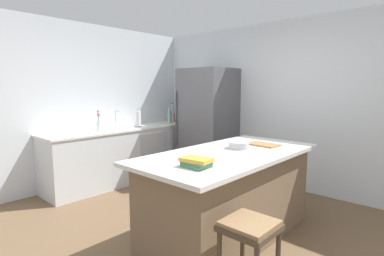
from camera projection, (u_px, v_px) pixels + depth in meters
The scene contains 17 objects.
ground_plane at pixel (183, 233), 3.30m from camera, with size 7.20×7.20×0.00m, color brown.
wall_rear at pixel (282, 105), 4.76m from camera, with size 6.00×0.10×2.60m, color silver.
wall_left at pixel (72, 105), 4.77m from camera, with size 0.10×6.00×2.60m, color silver.
counter_run_left at pixel (126, 154), 5.16m from camera, with size 0.69×2.77×0.90m.
kitchen_island at pixel (229, 194), 3.16m from camera, with size 1.03×2.11×0.92m.
refrigerator at pixel (208, 124), 5.28m from camera, with size 0.85×0.79×1.90m.
bar_stool at pixel (249, 237), 2.12m from camera, with size 0.36×0.36×0.65m.
sink_faucet at pixel (116, 119), 5.00m from camera, with size 0.15×0.05×0.30m.
flower_vase at pixel (99, 124), 4.72m from camera, with size 0.08×0.08×0.32m.
paper_towel_roll at pixel (138, 119), 5.25m from camera, with size 0.14×0.14×0.31m.
vinegar_bottle at pixel (179, 116), 6.01m from camera, with size 0.06×0.06×0.25m.
hot_sauce_bottle at pixel (174, 117), 5.97m from camera, with size 0.05×0.05×0.22m.
soda_bottle at pixel (172, 115), 5.85m from camera, with size 0.07×0.07×0.37m.
gin_bottle at pixel (169, 116), 5.76m from camera, with size 0.07×0.07×0.33m.
cookbook_stack at pixel (196, 162), 2.51m from camera, with size 0.28×0.19×0.08m.
mixing_bowl at pixel (239, 145), 3.28m from camera, with size 0.23×0.23×0.07m.
cutting_board at pixel (263, 144), 3.47m from camera, with size 0.37×0.23×0.02m.
Camera 1 is at (2.18, -2.22, 1.58)m, focal length 28.12 mm.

